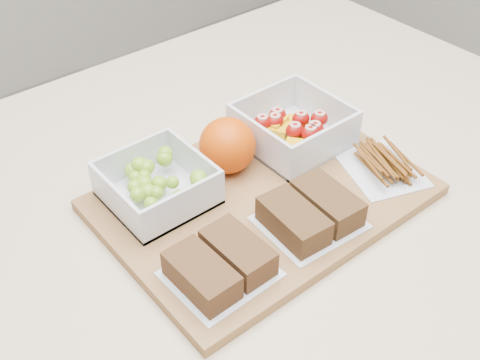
{
  "coord_description": "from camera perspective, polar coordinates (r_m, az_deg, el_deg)",
  "views": [
    {
      "loc": [
        -0.4,
        -0.48,
        1.45
      ],
      "look_at": [
        -0.0,
        0.0,
        0.93
      ],
      "focal_mm": 45.0,
      "sensor_mm": 36.0,
      "label": 1
    }
  ],
  "objects": [
    {
      "name": "cutting_board",
      "position": [
        0.82,
        2.19,
        -1.63
      ],
      "size": [
        0.42,
        0.3,
        0.02
      ],
      "primitive_type": "cube",
      "rotation": [
        0.0,
        0.0,
        -0.0
      ],
      "color": "olive",
      "rests_on": "counter"
    },
    {
      "name": "grape_container",
      "position": [
        0.8,
        -7.83,
        -0.34
      ],
      "size": [
        0.13,
        0.13,
        0.05
      ],
      "color": "silver",
      "rests_on": "cutting_board"
    },
    {
      "name": "orange",
      "position": [
        0.83,
        -1.21,
        3.3
      ],
      "size": [
        0.08,
        0.08,
        0.08
      ],
      "primitive_type": "sphere",
      "color": "#D34704",
      "rests_on": "cutting_board"
    },
    {
      "name": "sandwich_bag_left",
      "position": [
        0.7,
        -1.91,
        -8.0
      ],
      "size": [
        0.12,
        0.11,
        0.04
      ],
      "color": "silver",
      "rests_on": "cutting_board"
    },
    {
      "name": "pretzel_bag",
      "position": [
        0.87,
        13.35,
        1.67
      ],
      "size": [
        0.13,
        0.14,
        0.03
      ],
      "color": "silver",
      "rests_on": "cutting_board"
    },
    {
      "name": "fruit_container",
      "position": [
        0.89,
        5.0,
        4.84
      ],
      "size": [
        0.14,
        0.14,
        0.06
      ],
      "color": "silver",
      "rests_on": "cutting_board"
    },
    {
      "name": "sandwich_bag_center",
      "position": [
        0.76,
        6.69,
        -3.08
      ],
      "size": [
        0.13,
        0.11,
        0.04
      ],
      "color": "silver",
      "rests_on": "cutting_board"
    }
  ]
}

